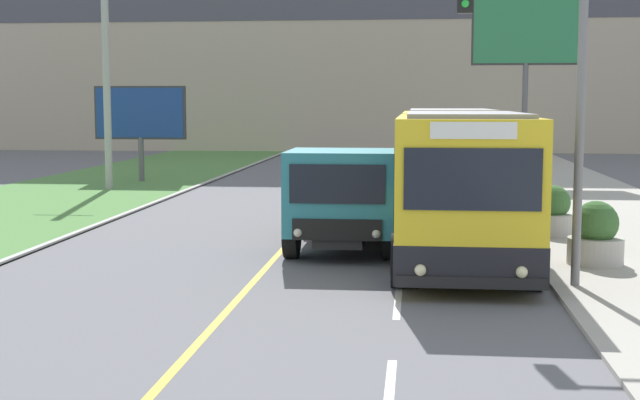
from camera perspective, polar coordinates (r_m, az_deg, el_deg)
name	(u,v)px	position (r m, az deg, el deg)	size (l,w,h in m)	color
city_bus	(455,177)	(21.20, 8.67, 1.46)	(2.72, 12.71, 3.18)	yellow
dump_truck	(345,199)	(20.17, 1.58, 0.06)	(2.43, 6.05, 2.34)	black
car_distant	(369,168)	(36.10, 3.18, 2.03)	(1.80, 4.30, 1.45)	silver
utility_pole_far	(106,69)	(35.13, -13.52, 8.15)	(1.80, 0.28, 9.11)	#9E9E99
traffic_light_mast	(545,73)	(16.42, 14.22, 7.91)	(2.28, 0.32, 6.14)	slate
billboard_large	(526,36)	(38.91, 13.08, 10.18)	(4.56, 0.24, 7.99)	#59595B
billboard_small	(140,115)	(38.39, -11.43, 5.34)	(3.91, 0.24, 4.03)	#59595B
planter_round_near	(596,236)	(19.00, 17.23, -2.25)	(1.13, 1.13, 1.31)	#B7B2A8
planter_round_second	(553,213)	(22.86, 14.69, -0.82)	(1.06, 1.06, 1.24)	#B7B2A8
planter_round_third	(532,196)	(26.79, 13.40, 0.24)	(1.07, 1.07, 1.25)	#B7B2A8
planter_round_far	(520,183)	(30.75, 12.67, 1.10)	(1.15, 1.15, 1.33)	#B7B2A8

